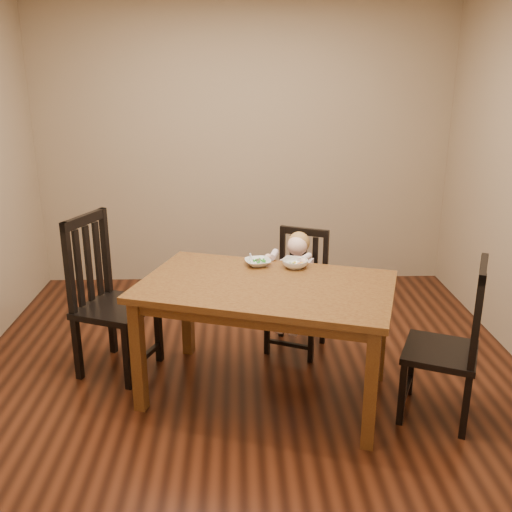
{
  "coord_description": "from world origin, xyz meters",
  "views": [
    {
      "loc": [
        -0.07,
        -3.56,
        2.06
      ],
      "look_at": [
        0.06,
        0.25,
        0.81
      ],
      "focal_mm": 40.0,
      "sensor_mm": 36.0,
      "label": 1
    }
  ],
  "objects_px": {
    "toddler": "(297,280)",
    "bowl_veg": "(295,264)",
    "chair_child": "(298,293)",
    "chair_left": "(109,298)",
    "dining_table": "(266,297)",
    "chair_right": "(450,345)",
    "bowl_peas": "(258,262)"
  },
  "relations": [
    {
      "from": "toddler",
      "to": "bowl_veg",
      "type": "xyz_separation_m",
      "value": [
        -0.05,
        -0.34,
        0.24
      ]
    },
    {
      "from": "chair_child",
      "to": "chair_left",
      "type": "distance_m",
      "value": 1.4
    },
    {
      "from": "dining_table",
      "to": "bowl_veg",
      "type": "height_order",
      "value": "bowl_veg"
    },
    {
      "from": "chair_right",
      "to": "bowl_veg",
      "type": "xyz_separation_m",
      "value": [
        -0.88,
        0.6,
        0.32
      ]
    },
    {
      "from": "toddler",
      "to": "chair_child",
      "type": "bearing_deg",
      "value": -90.0
    },
    {
      "from": "dining_table",
      "to": "chair_child",
      "type": "height_order",
      "value": "chair_child"
    },
    {
      "from": "dining_table",
      "to": "chair_left",
      "type": "bearing_deg",
      "value": 160.73
    },
    {
      "from": "chair_child",
      "to": "chair_left",
      "type": "bearing_deg",
      "value": 36.28
    },
    {
      "from": "chair_child",
      "to": "chair_right",
      "type": "distance_m",
      "value": 1.27
    },
    {
      "from": "chair_right",
      "to": "toddler",
      "type": "xyz_separation_m",
      "value": [
        -0.83,
        0.94,
        0.08
      ]
    },
    {
      "from": "chair_child",
      "to": "chair_right",
      "type": "height_order",
      "value": "chair_right"
    },
    {
      "from": "bowl_peas",
      "to": "dining_table",
      "type": "bearing_deg",
      "value": -83.78
    },
    {
      "from": "dining_table",
      "to": "bowl_peas",
      "type": "xyz_separation_m",
      "value": [
        -0.04,
        0.35,
        0.11
      ]
    },
    {
      "from": "dining_table",
      "to": "bowl_peas",
      "type": "distance_m",
      "value": 0.37
    },
    {
      "from": "dining_table",
      "to": "chair_right",
      "type": "distance_m",
      "value": 1.15
    },
    {
      "from": "toddler",
      "to": "chair_left",
      "type": "bearing_deg",
      "value": 34.7
    },
    {
      "from": "toddler",
      "to": "bowl_veg",
      "type": "relative_size",
      "value": 2.76
    },
    {
      "from": "bowl_veg",
      "to": "bowl_peas",
      "type": "bearing_deg",
      "value": 167.93
    },
    {
      "from": "chair_child",
      "to": "toddler",
      "type": "bearing_deg",
      "value": 90.0
    },
    {
      "from": "dining_table",
      "to": "bowl_peas",
      "type": "relative_size",
      "value": 10.18
    },
    {
      "from": "toddler",
      "to": "bowl_veg",
      "type": "height_order",
      "value": "bowl_veg"
    },
    {
      "from": "chair_child",
      "to": "bowl_veg",
      "type": "height_order",
      "value": "chair_child"
    },
    {
      "from": "chair_child",
      "to": "dining_table",
      "type": "bearing_deg",
      "value": 91.17
    },
    {
      "from": "dining_table",
      "to": "bowl_veg",
      "type": "relative_size",
      "value": 10.13
    },
    {
      "from": "bowl_peas",
      "to": "bowl_veg",
      "type": "relative_size",
      "value": 0.99
    },
    {
      "from": "chair_right",
      "to": "bowl_veg",
      "type": "height_order",
      "value": "chair_right"
    },
    {
      "from": "chair_right",
      "to": "bowl_peas",
      "type": "height_order",
      "value": "chair_right"
    },
    {
      "from": "chair_child",
      "to": "chair_left",
      "type": "height_order",
      "value": "chair_left"
    },
    {
      "from": "chair_left",
      "to": "toddler",
      "type": "relative_size",
      "value": 2.33
    },
    {
      "from": "chair_right",
      "to": "bowl_peas",
      "type": "bearing_deg",
      "value": 84.68
    },
    {
      "from": "chair_left",
      "to": "bowl_veg",
      "type": "relative_size",
      "value": 6.42
    },
    {
      "from": "chair_left",
      "to": "bowl_peas",
      "type": "xyz_separation_m",
      "value": [
        1.04,
        -0.03,
        0.26
      ]
    }
  ]
}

